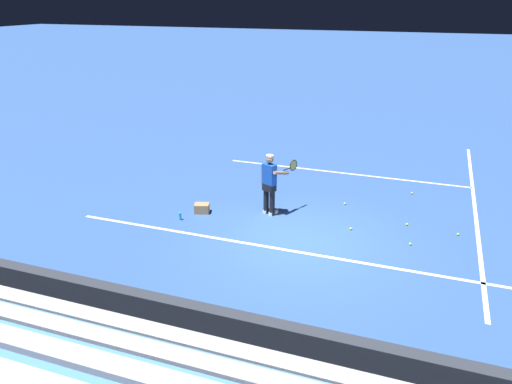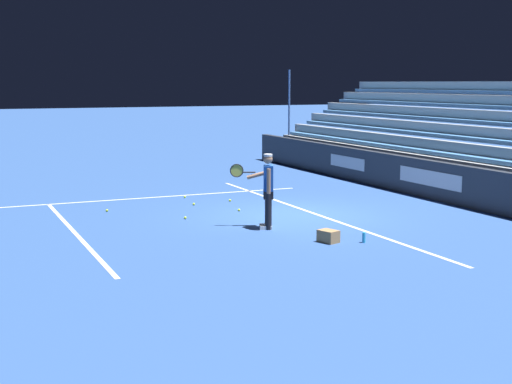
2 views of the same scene
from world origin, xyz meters
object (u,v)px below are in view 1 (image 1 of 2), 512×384
ball_box_cardboard (202,208)px  tennis_ball_far_left (410,244)px  tennis_player (270,184)px  tennis_ball_by_box (407,224)px  tennis_ball_toward_net (458,234)px  tennis_ball_midcourt (345,204)px  tennis_ball_near_player (351,229)px  tennis_ball_on_baseline (412,193)px  water_bottle (180,216)px

ball_box_cardboard → tennis_ball_far_left: bearing=-0.5°
tennis_player → tennis_ball_by_box: 3.79m
tennis_ball_far_left → tennis_ball_toward_net: 1.46m
ball_box_cardboard → tennis_ball_midcourt: size_ratio=6.06×
tennis_ball_far_left → tennis_ball_near_player: bearing=166.8°
tennis_ball_toward_net → tennis_ball_by_box: bearing=172.7°
tennis_ball_on_baseline → tennis_ball_near_player: (-1.32, -3.15, 0.00)m
tennis_ball_on_baseline → tennis_ball_midcourt: 2.35m
tennis_ball_by_box → tennis_ball_on_baseline: 2.38m
tennis_ball_by_box → tennis_ball_far_left: size_ratio=1.00×
tennis_ball_far_left → water_bottle: bearing=-174.2°
tennis_ball_on_baseline → tennis_ball_midcourt: same height
tennis_ball_on_baseline → tennis_ball_toward_net: (1.29, -2.54, 0.00)m
tennis_ball_toward_net → water_bottle: water_bottle is taller
tennis_ball_toward_net → tennis_ball_near_player: same height
ball_box_cardboard → water_bottle: size_ratio=1.82×
tennis_player → tennis_ball_on_baseline: (3.63, 2.89, -0.86)m
tennis_ball_midcourt → tennis_ball_near_player: 1.68m
tennis_ball_near_player → water_bottle: water_bottle is taller
tennis_ball_by_box → water_bottle: water_bottle is taller
tennis_ball_toward_net → tennis_ball_on_baseline: bearing=117.0°
tennis_ball_toward_net → tennis_ball_near_player: bearing=-166.8°
tennis_player → tennis_ball_far_left: size_ratio=25.98×
tennis_ball_far_left → tennis_ball_near_player: size_ratio=1.00×
ball_box_cardboard → tennis_ball_near_player: ball_box_cardboard is taller
tennis_ball_toward_net → tennis_ball_midcourt: bearing=161.8°
tennis_ball_by_box → tennis_ball_near_player: 1.55m
ball_box_cardboard → tennis_ball_midcourt: bearing=27.7°
tennis_ball_on_baseline → tennis_ball_midcourt: (-1.78, -1.54, 0.00)m
tennis_ball_by_box → tennis_ball_far_left: (0.17, -1.13, 0.00)m
tennis_ball_on_baseline → tennis_ball_far_left: 3.52m
ball_box_cardboard → tennis_ball_by_box: size_ratio=6.06×
tennis_ball_midcourt → tennis_ball_toward_net: (3.07, -1.01, 0.00)m
tennis_ball_midcourt → tennis_ball_near_player: size_ratio=1.00×
tennis_player → water_bottle: size_ratio=7.80×
tennis_ball_by_box → tennis_ball_toward_net: bearing=-7.3°
tennis_ball_by_box → tennis_ball_near_player: (-1.35, -0.77, 0.00)m
tennis_ball_far_left → tennis_ball_by_box: bearing=98.4°
tennis_ball_on_baseline → tennis_ball_near_player: bearing=-112.7°
tennis_player → tennis_ball_far_left: bearing=-9.3°
water_bottle → tennis_ball_far_left: bearing=5.8°
tennis_ball_on_baseline → tennis_ball_far_left: same height
tennis_player → water_bottle: (-2.15, -1.23, -0.78)m
water_bottle → tennis_ball_near_player: bearing=12.2°
tennis_ball_far_left → water_bottle: water_bottle is taller
water_bottle → ball_box_cardboard: bearing=62.9°
tennis_ball_toward_net → tennis_ball_far_left: bearing=-138.7°
tennis_ball_midcourt → tennis_ball_near_player: (0.46, -1.62, 0.00)m
tennis_player → tennis_ball_on_baseline: 4.72m
tennis_ball_midcourt → tennis_ball_near_player: same height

